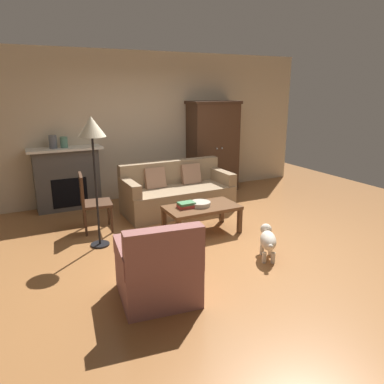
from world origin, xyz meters
TOP-DOWN VIEW (x-y plane):
  - ground_plane at (0.00, 0.00)m, footprint 9.60×9.60m
  - back_wall at (0.00, 2.55)m, footprint 7.20×0.10m
  - fireplace at (-1.55, 2.30)m, footprint 1.26×0.48m
  - armoire at (1.40, 2.22)m, footprint 1.06×0.57m
  - couch at (0.15, 1.30)m, footprint 1.93×0.87m
  - coffee_table at (0.06, 0.19)m, footprint 1.10×0.60m
  - fruit_bowl at (0.04, 0.21)m, footprint 0.31×0.31m
  - book_stack at (-0.18, 0.23)m, footprint 0.26×0.19m
  - mantel_vase_slate at (-1.73, 2.28)m, footprint 0.13×0.13m
  - mantel_vase_jade at (-1.55, 2.28)m, footprint 0.13×0.13m
  - armchair_near_left at (-1.21, -1.23)m, footprint 0.86×0.86m
  - side_chair_wooden at (-1.42, 1.00)m, footprint 0.49×0.49m
  - floor_lamp at (-1.44, 0.41)m, footprint 0.36×0.36m
  - dog at (0.41, -0.95)m, footprint 0.38×0.51m

SIDE VIEW (x-z plane):
  - ground_plane at x=0.00m, z-range 0.00..0.00m
  - dog at x=0.41m, z-range 0.05..0.44m
  - armchair_near_left at x=-1.21m, z-range -0.12..0.76m
  - couch at x=0.15m, z-range -0.11..0.75m
  - coffee_table at x=0.06m, z-range 0.16..0.58m
  - fruit_bowl at x=0.04m, z-range 0.42..0.48m
  - book_stack at x=-0.18m, z-range 0.42..0.50m
  - side_chair_wooden at x=-1.42m, z-range 0.06..0.96m
  - fireplace at x=-1.55m, z-range 0.01..1.13m
  - armoire at x=1.40m, z-range 0.00..1.87m
  - mantel_vase_jade at x=-1.55m, z-range 1.12..1.31m
  - mantel_vase_slate at x=-1.73m, z-range 1.12..1.34m
  - back_wall at x=0.00m, z-range 0.00..2.80m
  - floor_lamp at x=-1.44m, z-range 0.65..2.43m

